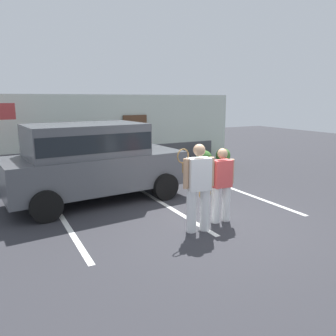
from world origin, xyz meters
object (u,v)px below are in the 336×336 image
Objects in this scene: tennis_player_woman at (221,184)px; potted_plant_by_porch at (204,159)px; potted_plant_secondary at (223,157)px; parked_suv at (92,158)px; tennis_player_man at (198,187)px.

potted_plant_by_porch is at bearing -116.43° from tennis_player_woman.
potted_plant_by_porch is 1.03× the size of potted_plant_secondary.
parked_suv is 6.06× the size of potted_plant_by_porch.
parked_suv reaches higher than potted_plant_by_porch.
potted_plant_by_porch is at bearing -168.17° from potted_plant_secondary.
parked_suv is at bearing -159.31° from potted_plant_by_porch.
potted_plant_by_porch is at bearing -116.99° from tennis_player_man.
parked_suv is 3.53m from tennis_player_woman.
potted_plant_secondary is (1.05, 0.22, -0.01)m from potted_plant_by_porch.
tennis_player_woman is 5.38m from potted_plant_by_porch.
tennis_player_woman reaches higher than potted_plant_by_porch.
tennis_player_man is 2.37× the size of potted_plant_secondary.
tennis_player_woman is 6.14m from potted_plant_secondary.
potted_plant_secondary is at bearing 11.83° from potted_plant_by_porch.
tennis_player_man is (1.32, -3.08, -0.20)m from parked_suv.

